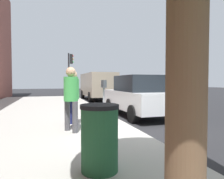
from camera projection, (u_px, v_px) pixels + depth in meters
ground_plane at (132, 131)px, 6.18m from camera, size 80.00×80.00×0.00m
sidewalk_slab at (26, 136)px, 5.31m from camera, size 28.00×6.00×0.15m
parking_meter at (104, 92)px, 6.95m from camera, size 0.36×0.12×1.41m
pedestrian_at_meter at (73, 93)px, 6.37m from camera, size 0.51×0.37×1.70m
pedestrian_bystander at (71, 94)px, 5.49m from camera, size 0.49×0.38×1.75m
parked_sedan_near at (139, 96)px, 8.94m from camera, size 4.43×2.02×1.77m
parked_van_far at (97, 85)px, 16.69m from camera, size 5.21×2.15×2.18m
traffic_signal at (70, 68)px, 16.10m from camera, size 0.24×0.44×3.60m
trash_bin at (100, 138)px, 3.08m from camera, size 0.59×0.59×1.01m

